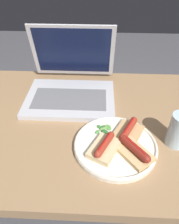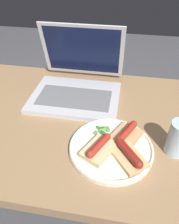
{
  "view_description": "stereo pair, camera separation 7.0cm",
  "coord_description": "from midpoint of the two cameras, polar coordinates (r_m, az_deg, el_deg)",
  "views": [
    {
      "loc": [
        0.05,
        -0.58,
        1.21
      ],
      "look_at": [
        0.03,
        -0.03,
        0.77
      ],
      "focal_mm": 35.0,
      "sensor_mm": 36.0,
      "label": 1
    },
    {
      "loc": [
        0.12,
        -0.58,
        1.21
      ],
      "look_at": [
        0.03,
        -0.03,
        0.77
      ],
      "focal_mm": 35.0,
      "sensor_mm": 36.0,
      "label": 2
    }
  ],
  "objects": [
    {
      "name": "ground_plane",
      "position": [
        1.35,
        0.77,
        -25.45
      ],
      "size": [
        6.0,
        6.0,
        0.0
      ],
      "primitive_type": "plane",
      "color": "#4C4C51"
    },
    {
      "name": "desk",
      "position": [
        0.82,
        1.15,
        -5.33
      ],
      "size": [
        1.26,
        0.68,
        0.71
      ],
      "color": "#93704C",
      "rests_on": "ground_plane"
    },
    {
      "name": "laptop",
      "position": [
        0.88,
        -0.86,
        7.42
      ],
      "size": [
        0.34,
        0.32,
        0.25
      ],
      "color": "#B7B7BC",
      "rests_on": "desk"
    },
    {
      "name": "plate",
      "position": [
        0.67,
        8.72,
        -9.36
      ],
      "size": [
        0.25,
        0.25,
        0.02
      ],
      "color": "silver",
      "rests_on": "desk"
    },
    {
      "name": "sausage_toast_left",
      "position": [
        0.69,
        12.51,
        -5.81
      ],
      "size": [
        0.11,
        0.12,
        0.04
      ],
      "rotation": [
        0.0,
        0.0,
        1.09
      ],
      "color": "tan",
      "rests_on": "plate"
    },
    {
      "name": "sausage_toast_middle",
      "position": [
        0.63,
        5.64,
        -9.58
      ],
      "size": [
        0.11,
        0.12,
        0.04
      ],
      "rotation": [
        0.0,
        0.0,
        4.25
      ],
      "color": "#D6B784",
      "rests_on": "plate"
    },
    {
      "name": "sausage_toast_right",
      "position": [
        0.63,
        13.36,
        -11.01
      ],
      "size": [
        0.12,
        0.13,
        0.04
      ],
      "rotation": [
        0.0,
        0.0,
        2.22
      ],
      "color": "tan",
      "rests_on": "plate"
    },
    {
      "name": "salad_pile",
      "position": [
        0.7,
        6.54,
        -5.08
      ],
      "size": [
        0.06,
        0.06,
        0.01
      ],
      "color": "#709E4C",
      "rests_on": "plate"
    },
    {
      "name": "drinking_glass",
      "position": [
        0.69,
        24.96,
        -6.41
      ],
      "size": [
        0.06,
        0.06,
        0.11
      ],
      "color": "silver",
      "rests_on": "desk"
    }
  ]
}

